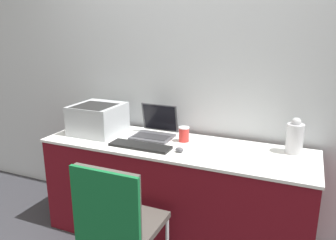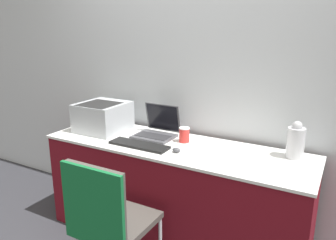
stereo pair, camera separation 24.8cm
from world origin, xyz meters
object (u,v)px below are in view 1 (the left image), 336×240
at_px(chair, 116,218).
at_px(metal_pitcher, 295,137).
at_px(printer, 98,118).
at_px(external_keyboard, 140,146).
at_px(laptop_left, 155,130).
at_px(mouse, 179,150).
at_px(coffee_cup, 184,134).

bearing_deg(chair, metal_pitcher, 44.34).
height_order(printer, external_keyboard, printer).
distance_m(laptop_left, mouse, 0.40).
bearing_deg(mouse, chair, -106.03).
distance_m(external_keyboard, coffee_cup, 0.36).
distance_m(printer, laptop_left, 0.50).
bearing_deg(printer, external_keyboard, -19.81).
relative_size(coffee_cup, mouse, 1.95).
bearing_deg(mouse, printer, 169.08).
relative_size(mouse, metal_pitcher, 0.23).
relative_size(printer, mouse, 6.56).
height_order(laptop_left, external_keyboard, laptop_left).
height_order(external_keyboard, metal_pitcher, metal_pitcher).
xyz_separation_m(laptop_left, coffee_cup, (0.26, -0.02, 0.00)).
bearing_deg(external_keyboard, metal_pitcher, 17.45).
height_order(mouse, chair, chair).
height_order(external_keyboard, coffee_cup, coffee_cup).
bearing_deg(mouse, external_keyboard, -175.55).
relative_size(coffee_cup, metal_pitcher, 0.45).
relative_size(printer, metal_pitcher, 1.51).
distance_m(coffee_cup, metal_pitcher, 0.80).
bearing_deg(chair, printer, 130.18).
distance_m(metal_pitcher, chair, 1.33).
bearing_deg(printer, coffee_cup, 5.79).
height_order(laptop_left, coffee_cup, laptop_left).
xyz_separation_m(coffee_cup, chair, (-0.12, -0.82, -0.29)).
xyz_separation_m(printer, external_keyboard, (0.49, -0.18, -0.12)).
height_order(printer, laptop_left, laptop_left).
distance_m(coffee_cup, chair, 0.87).
distance_m(mouse, metal_pitcher, 0.81).
bearing_deg(coffee_cup, chair, -98.12).
xyz_separation_m(printer, coffee_cup, (0.74, 0.08, -0.07)).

